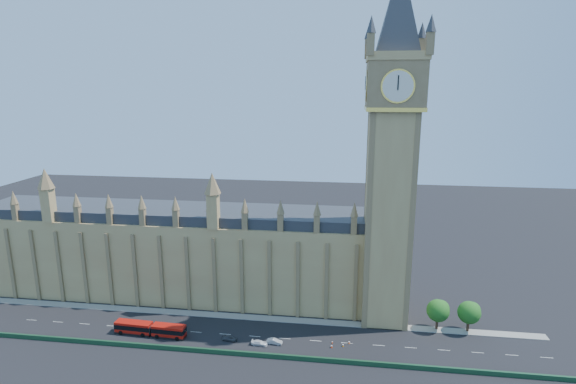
# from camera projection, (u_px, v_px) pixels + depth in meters

# --- Properties ---
(ground) EXTENTS (400.00, 400.00, 0.00)m
(ground) POSITION_uv_depth(u_px,v_px,m) (240.00, 335.00, 118.31)
(ground) COLOR black
(ground) RESTS_ON ground
(palace_westminster) EXTENTS (120.00, 20.00, 28.00)m
(palace_westminster) POSITION_uv_depth(u_px,v_px,m) (177.00, 252.00, 139.61)
(palace_westminster) COLOR tan
(palace_westminster) RESTS_ON ground
(elizabeth_tower) EXTENTS (20.59, 20.59, 105.00)m
(elizabeth_tower) POSITION_uv_depth(u_px,v_px,m) (393.00, 124.00, 114.49)
(elizabeth_tower) COLOR tan
(elizabeth_tower) RESTS_ON ground
(bridge_parapet) EXTENTS (160.00, 0.60, 1.20)m
(bridge_parapet) POSITION_uv_depth(u_px,v_px,m) (231.00, 353.00, 109.48)
(bridge_parapet) COLOR #1E4C2D
(bridge_parapet) RESTS_ON ground
(kerb_north) EXTENTS (160.00, 3.00, 0.16)m
(kerb_north) POSITION_uv_depth(u_px,v_px,m) (248.00, 317.00, 127.46)
(kerb_north) COLOR gray
(kerb_north) RESTS_ON ground
(tree_east_near) EXTENTS (6.00, 6.00, 8.50)m
(tree_east_near) POSITION_uv_depth(u_px,v_px,m) (439.00, 310.00, 120.02)
(tree_east_near) COLOR #382619
(tree_east_near) RESTS_ON ground
(tree_east_far) EXTENTS (6.00, 6.00, 8.50)m
(tree_east_far) POSITION_uv_depth(u_px,v_px,m) (470.00, 312.00, 118.99)
(tree_east_far) COLOR #382619
(tree_east_far) RESTS_ON ground
(red_bus) EXTENTS (19.36, 3.89, 3.27)m
(red_bus) POSITION_uv_depth(u_px,v_px,m) (150.00, 329.00, 118.09)
(red_bus) COLOR #B6140C
(red_bus) RESTS_ON ground
(car_grey) EXTENTS (3.92, 1.97, 1.28)m
(car_grey) POSITION_uv_depth(u_px,v_px,m) (230.00, 338.00, 115.68)
(car_grey) COLOR #46494E
(car_grey) RESTS_ON ground
(car_silver) EXTENTS (4.10, 1.81, 1.31)m
(car_silver) POSITION_uv_depth(u_px,v_px,m) (275.00, 341.00, 114.21)
(car_silver) COLOR #A6A9AD
(car_silver) RESTS_ON ground
(car_white) EXTENTS (4.16, 1.81, 1.19)m
(car_white) POSITION_uv_depth(u_px,v_px,m) (259.00, 343.00, 113.67)
(car_white) COLOR white
(car_white) RESTS_ON ground
(cone_a) EXTENTS (0.65, 0.65, 0.79)m
(cone_a) POSITION_uv_depth(u_px,v_px,m) (349.00, 342.00, 114.38)
(cone_a) COLOR black
(cone_a) RESTS_ON ground
(cone_b) EXTENTS (0.55, 0.55, 0.73)m
(cone_b) POSITION_uv_depth(u_px,v_px,m) (343.00, 345.00, 113.07)
(cone_b) COLOR black
(cone_b) RESTS_ON ground
(cone_c) EXTENTS (0.44, 0.44, 0.63)m
(cone_c) POSITION_uv_depth(u_px,v_px,m) (332.00, 342.00, 114.56)
(cone_c) COLOR black
(cone_c) RESTS_ON ground
(cone_d) EXTENTS (0.51, 0.51, 0.77)m
(cone_d) POSITION_uv_depth(u_px,v_px,m) (332.00, 346.00, 112.56)
(cone_d) COLOR black
(cone_d) RESTS_ON ground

